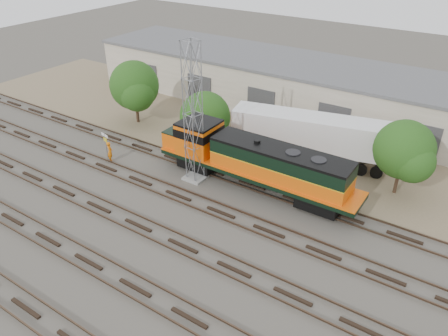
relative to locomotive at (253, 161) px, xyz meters
The scene contains 12 objects.
ground 6.45m from the locomotive, 90.17° to the right, with size 140.00×140.00×0.00m, color #47423A.
dirt_strip 9.30m from the locomotive, 90.12° to the left, with size 80.00×16.00×0.02m, color #726047.
tracks 9.28m from the locomotive, 90.12° to the right, with size 80.00×20.40×0.28m.
warehouse 16.98m from the locomotive, 89.91° to the left, with size 58.40×10.40×5.30m.
locomotive is the anchor object (origin of this frame).
signal_tower 5.76m from the locomotive, 160.62° to the right, with size 1.68×1.68×11.41m.
sign_post 13.61m from the locomotive, 166.64° to the right, with size 0.98×0.26×2.44m.
worker 13.07m from the locomotive, 164.91° to the right, with size 0.69×0.45×1.89m, color orange.
semi_trailer 7.00m from the locomotive, 71.85° to the left, with size 13.86×5.67×4.18m.
tree_west 16.82m from the locomotive, 165.89° to the left, with size 5.25×5.00×6.54m.
tree_mid 9.58m from the locomotive, 148.27° to the left, with size 5.17×4.93×4.93m.
tree_east 11.43m from the locomotive, 27.41° to the left, with size 4.73×4.51×6.09m.
Camera 1 is at (14.63, -20.10, 18.98)m, focal length 35.00 mm.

